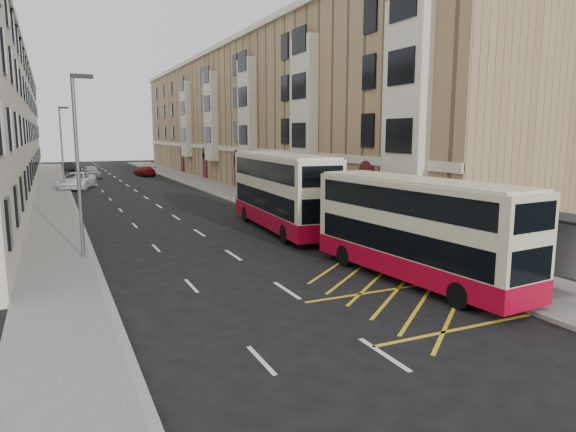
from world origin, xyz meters
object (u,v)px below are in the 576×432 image
street_lamp_far (62,144)px  double_decker_rear (282,192)px  pedestrian_mid (474,238)px  white_van (76,181)px  car_dark (71,167)px  street_lamp_near (78,156)px  pedestrian_near (510,259)px  pedestrian_far (409,241)px  car_red (145,171)px  double_decker_front (416,229)px  bus_shelter (558,235)px  car_silver (91,172)px

street_lamp_far → double_decker_rear: street_lamp_far is taller
street_lamp_far → pedestrian_mid: street_lamp_far is taller
white_van → car_dark: size_ratio=1.54×
street_lamp_near → pedestrian_near: size_ratio=4.47×
street_lamp_far → pedestrian_mid: size_ratio=4.81×
pedestrian_far → pedestrian_near: bearing=128.4°
pedestrian_near → pedestrian_mid: pedestrian_near is taller
car_dark → car_red: bearing=-78.6°
white_van → car_dark: (0.49, 28.27, -0.19)m
street_lamp_near → car_red: street_lamp_near is taller
car_dark → double_decker_front: bearing=-101.6°
street_lamp_far → car_red: bearing=57.5°
bus_shelter → car_red: bus_shelter is taller
double_decker_front → pedestrian_far: size_ratio=5.72×
car_silver → pedestrian_near: bearing=-85.1°
bus_shelter → car_silver: bearing=101.0°
bus_shelter → street_lamp_near: 19.38m
street_lamp_near → street_lamp_far: same height
white_van → car_silver: white_van is taller
street_lamp_far → car_dark: bearing=86.9°
street_lamp_near → car_dark: street_lamp_near is taller
bus_shelter → pedestrian_near: size_ratio=2.38×
double_decker_front → car_silver: size_ratio=2.14×
street_lamp_near → double_decker_rear: (10.99, 2.76, -2.37)m
street_lamp_far → car_dark: street_lamp_far is taller
bus_shelter → white_van: size_ratio=0.70×
car_dark → car_red: size_ratio=0.88×
white_van → double_decker_rear: bearing=-54.2°
double_decker_front → white_van: bearing=99.2°
bus_shelter → car_silver: (-11.21, 57.93, -1.34)m
double_decker_rear → car_red: (-0.70, 43.40, -1.63)m
double_decker_rear → street_lamp_near: bearing=-162.2°
double_decker_rear → pedestrian_far: bearing=-76.1°
bus_shelter → car_dark: 74.12m
pedestrian_near → car_red: (-3.74, 57.17, -0.40)m
pedestrian_mid → white_van: bearing=113.5°
street_lamp_far → pedestrian_near: size_ratio=4.47×
street_lamp_far → double_decker_rear: 29.47m
bus_shelter → car_dark: bus_shelter is taller
double_decker_front → car_silver: double_decker_front is taller
street_lamp_near → car_silver: bearing=85.6°
car_silver → bus_shelter: bearing=-84.7°
street_lamp_near → pedestrian_near: (14.02, -11.01, -3.59)m
white_van → car_red: size_ratio=1.36×
street_lamp_near → double_decker_front: size_ratio=0.80×
double_decker_rear → double_decker_front: bearing=-84.5°
bus_shelter → car_silver: 59.02m
double_decker_rear → pedestrian_far: (1.71, -9.59, -1.24)m
bus_shelter → double_decker_front: bearing=133.8°
car_dark → car_silver: bearing=-102.6°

